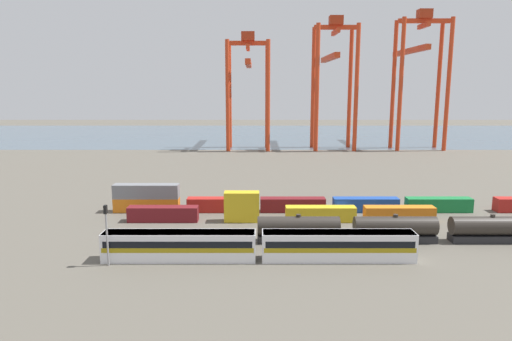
# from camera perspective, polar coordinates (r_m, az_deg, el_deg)

# --- Properties ---
(ground_plane) EXTENTS (420.00, 420.00, 0.00)m
(ground_plane) POSITION_cam_1_polar(r_m,az_deg,el_deg) (123.83, 7.44, -0.50)
(ground_plane) COLOR #5B564C
(harbour_water) EXTENTS (400.00, 110.00, 0.01)m
(harbour_water) POSITION_cam_1_polar(r_m,az_deg,el_deg) (226.57, 4.15, 4.43)
(harbour_water) COLOR #475B6B
(harbour_water) RESTS_ON ground_plane
(passenger_train) EXTENTS (41.78, 3.14, 3.90)m
(passenger_train) POSITION_cam_1_polar(r_m,az_deg,el_deg) (62.55, 0.51, -9.15)
(passenger_train) COLOR silver
(passenger_train) RESTS_ON ground_plane
(freight_tank_row) EXTENTS (70.37, 2.79, 4.25)m
(freight_tank_row) POSITION_cam_1_polar(r_m,az_deg,el_deg) (78.12, 27.30, -6.47)
(freight_tank_row) COLOR #232326
(freight_tank_row) RESTS_ON ground_plane
(signal_mast) EXTENTS (0.36, 0.60, 8.11)m
(signal_mast) POSITION_cam_1_polar(r_m,az_deg,el_deg) (62.69, -17.85, -6.66)
(signal_mast) COLOR gray
(signal_mast) RESTS_ON ground_plane
(shipping_container_0) EXTENTS (12.10, 2.44, 2.60)m
(shipping_container_0) POSITION_cam_1_polar(r_m,az_deg,el_deg) (81.81, -11.25, -5.27)
(shipping_container_0) COLOR maroon
(shipping_container_0) RESTS_ON ground_plane
(shipping_container_1) EXTENTS (6.04, 2.44, 2.60)m
(shipping_container_1) POSITION_cam_1_polar(r_m,az_deg,el_deg) (80.25, -1.60, -5.38)
(shipping_container_1) COLOR gold
(shipping_container_1) RESTS_ON ground_plane
(shipping_container_2) EXTENTS (6.04, 2.44, 2.60)m
(shipping_container_2) POSITION_cam_1_polar(r_m,az_deg,el_deg) (79.59, -1.61, -3.58)
(shipping_container_2) COLOR gold
(shipping_container_2) RESTS_ON shipping_container_1
(shipping_container_3) EXTENTS (12.10, 2.44, 2.60)m
(shipping_container_3) POSITION_cam_1_polar(r_m,az_deg,el_deg) (80.99, 8.15, -5.34)
(shipping_container_3) COLOR gold
(shipping_container_3) RESTS_ON ground_plane
(shipping_container_4) EXTENTS (12.10, 2.44, 2.60)m
(shipping_container_4) POSITION_cam_1_polar(r_m,az_deg,el_deg) (83.97, 17.46, -5.15)
(shipping_container_4) COLOR orange
(shipping_container_4) RESTS_ON ground_plane
(shipping_container_5) EXTENTS (12.10, 2.44, 2.60)m
(shipping_container_5) POSITION_cam_1_polar(r_m,az_deg,el_deg) (88.70, -13.19, -4.13)
(shipping_container_5) COLOR orange
(shipping_container_5) RESTS_ON ground_plane
(shipping_container_6) EXTENTS (12.10, 2.44, 2.60)m
(shipping_container_6) POSITION_cam_1_polar(r_m,az_deg,el_deg) (88.11, -13.26, -2.49)
(shipping_container_6) COLOR slate
(shipping_container_6) RESTS_ON shipping_container_5
(shipping_container_7) EXTENTS (12.10, 2.44, 2.60)m
(shipping_container_7) POSITION_cam_1_polar(r_m,az_deg,el_deg) (86.58, -4.34, -4.24)
(shipping_container_7) COLOR #AD211C
(shipping_container_7) RESTS_ON ground_plane
(shipping_container_8) EXTENTS (12.10, 2.44, 2.60)m
(shipping_container_8) POSITION_cam_1_polar(r_m,az_deg,el_deg) (86.59, 4.73, -4.24)
(shipping_container_8) COLOR maroon
(shipping_container_8) RESTS_ON ground_plane
(shipping_container_9) EXTENTS (12.10, 2.44, 2.60)m
(shipping_container_9) POSITION_cam_1_polar(r_m,az_deg,el_deg) (88.73, 13.58, -4.14)
(shipping_container_9) COLOR #1C4299
(shipping_container_9) RESTS_ON ground_plane
(shipping_container_10) EXTENTS (12.10, 2.44, 2.60)m
(shipping_container_10) POSITION_cam_1_polar(r_m,az_deg,el_deg) (92.84, 21.82, -3.96)
(shipping_container_10) COLOR #197538
(shipping_container_10) RESTS_ON ground_plane
(gantry_crane_west) EXTENTS (16.00, 37.82, 42.70)m
(gantry_crane_west) POSITION_cam_1_polar(r_m,az_deg,el_deg) (175.43, -0.80, 11.40)
(gantry_crane_west) COLOR red
(gantry_crane_west) RESTS_ON ground_plane
(gantry_crane_central) EXTENTS (15.68, 36.44, 48.23)m
(gantry_crane_central) POSITION_cam_1_polar(r_m,az_deg,el_deg) (177.41, 9.73, 12.07)
(gantry_crane_central) COLOR red
(gantry_crane_central) RESTS_ON ground_plane
(gantry_crane_east) EXTENTS (18.67, 39.62, 50.45)m
(gantry_crane_east) POSITION_cam_1_polar(r_m,az_deg,el_deg) (185.77, 19.63, 12.06)
(gantry_crane_east) COLOR red
(gantry_crane_east) RESTS_ON ground_plane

